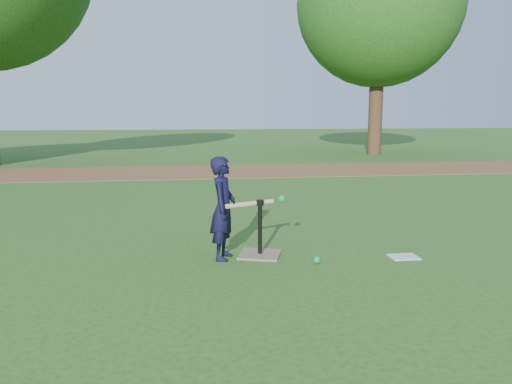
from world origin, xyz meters
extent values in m
plane|color=#285116|center=(0.00, 0.00, 0.00)|extent=(80.00, 80.00, 0.00)
cube|color=brown|center=(0.00, 7.50, 0.01)|extent=(24.00, 3.00, 0.01)
imported|color=black|center=(-0.01, -0.36, 0.54)|extent=(0.36, 0.45, 1.09)
sphere|color=#0D983B|center=(0.93, -0.68, 0.04)|extent=(0.08, 0.08, 0.08)
cube|color=silver|center=(1.91, -0.60, 0.01)|extent=(0.30, 0.23, 0.01)
cube|color=#816A52|center=(0.39, -0.30, 0.01)|extent=(0.54, 0.54, 0.02)
cylinder|color=black|center=(0.39, -0.30, 0.30)|extent=(0.05, 0.05, 0.55)
cylinder|color=black|center=(0.39, -0.30, 0.58)|extent=(0.08, 0.08, 0.06)
cylinder|color=#CCB977|center=(0.27, -0.32, 0.57)|extent=(0.57, 0.29, 0.05)
sphere|color=#CCB977|center=(-0.03, -0.36, 0.57)|extent=(0.06, 0.06, 0.06)
sphere|color=#0D983B|center=(0.62, -0.36, 0.63)|extent=(0.08, 0.08, 0.08)
cylinder|color=#382316|center=(6.50, 12.00, 1.71)|extent=(0.50, 0.50, 3.42)
sphere|color=#285B19|center=(6.50, 12.00, 5.30)|extent=(5.80, 5.80, 5.80)
camera|label=1|loc=(-0.40, -5.48, 1.54)|focal=35.00mm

